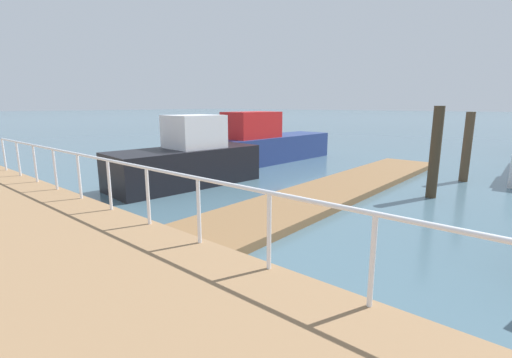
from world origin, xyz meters
TOP-DOWN VIEW (x-y plane):
  - ground_plane at (0.00, 20.00)m, footprint 300.00×300.00m
  - floating_dock at (2.93, 10.86)m, footprint 12.86×2.00m
  - boardwalk_railing at (-3.15, 8.03)m, footprint 0.06×23.98m
  - dock_piling_0 at (3.95, 8.57)m, footprint 0.28×0.28m
  - dock_piling_1 at (6.97, 8.35)m, footprint 0.28×0.28m
  - moored_boat_1 at (0.54, 15.06)m, footprint 4.98×2.36m
  - moored_boat_2 at (5.79, 16.07)m, footprint 7.19×2.07m

SIDE VIEW (x-z plane):
  - ground_plane at x=0.00m, z-range 0.00..0.00m
  - floating_dock at x=2.93m, z-range 0.00..0.18m
  - moored_boat_1 at x=0.54m, z-range -0.31..1.92m
  - moored_boat_2 at x=5.79m, z-range -0.32..1.94m
  - dock_piling_1 at x=6.97m, z-range 0.00..2.33m
  - boardwalk_railing at x=-3.15m, z-range 0.68..1.76m
  - dock_piling_0 at x=3.95m, z-range 0.00..2.53m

